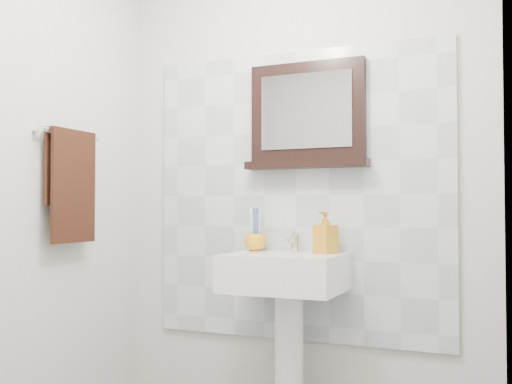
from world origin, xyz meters
TOP-DOWN VIEW (x-y plane):
  - back_wall at (0.00, 1.10)m, footprint 2.00×0.01m
  - right_wall at (1.00, 0.00)m, footprint 0.01×2.20m
  - splashback at (0.00, 1.09)m, footprint 1.60×0.02m
  - pedestal_sink at (0.02, 0.87)m, footprint 0.55×0.44m
  - toothbrush_cup at (-0.20, 1.00)m, footprint 0.14×0.14m
  - toothbrushes at (-0.19, 1.00)m, footprint 0.05×0.04m
  - soap_dispenser at (0.19, 0.98)m, footprint 0.12×0.12m
  - framed_mirror at (0.07, 1.06)m, footprint 0.65×0.11m
  - towel_bar at (-0.95, 0.46)m, footprint 0.07×0.40m
  - hand_towel at (-0.94, 0.46)m, footprint 0.06×0.30m

SIDE VIEW (x-z plane):
  - pedestal_sink at x=0.02m, z-range 0.20..1.16m
  - toothbrush_cup at x=-0.20m, z-range 0.86..0.95m
  - soap_dispenser at x=0.19m, z-range 0.86..1.06m
  - toothbrushes at x=-0.19m, z-range 0.88..1.09m
  - splashback at x=0.00m, z-range 0.40..1.90m
  - hand_towel at x=-0.94m, z-range 0.96..1.51m
  - back_wall at x=0.00m, z-range 0.00..2.50m
  - right_wall at x=1.00m, z-range 0.00..2.50m
  - towel_bar at x=-0.95m, z-range 1.43..1.46m
  - framed_mirror at x=0.07m, z-range 1.27..1.82m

